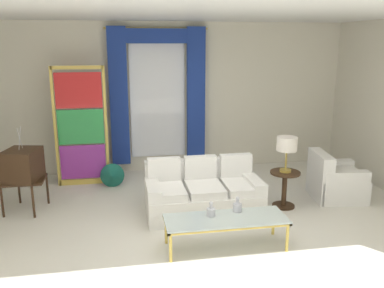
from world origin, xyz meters
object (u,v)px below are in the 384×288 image
object	(u,v)px
bottle_crystal_tall	(211,211)
peacock_figurine	(112,176)
round_side_table	(284,186)
table_lamp_brass	(287,145)
couch_white_long	(202,193)
bottle_blue_decanter	(237,207)
coffee_table	(226,221)
armchair_white	(334,182)
vintage_tv	(22,166)
stained_glass_divider	(81,129)

from	to	relation	value
bottle_crystal_tall	peacock_figurine	xyz separation A→B (m)	(-1.30, 2.42, -0.26)
round_side_table	table_lamp_brass	size ratio (longest dim) A/B	1.04
couch_white_long	round_side_table	xyz separation A→B (m)	(1.34, -0.04, 0.05)
bottle_blue_decanter	bottle_crystal_tall	world-z (taller)	bottle_blue_decanter
coffee_table	bottle_crystal_tall	xyz separation A→B (m)	(-0.17, 0.10, 0.10)
couch_white_long	armchair_white	bearing A→B (deg)	4.47
vintage_tv	armchair_white	size ratio (longest dim) A/B	1.46
peacock_figurine	vintage_tv	bearing A→B (deg)	-149.05
couch_white_long	peacock_figurine	size ratio (longest dim) A/B	2.94
bottle_blue_decanter	armchair_white	size ratio (longest dim) A/B	0.23
stained_glass_divider	table_lamp_brass	size ratio (longest dim) A/B	3.86
stained_glass_divider	round_side_table	bearing A→B (deg)	-27.20
coffee_table	round_side_table	xyz separation A→B (m)	(1.27, 1.14, -0.02)
coffee_table	table_lamp_brass	size ratio (longest dim) A/B	2.76
vintage_tv	table_lamp_brass	size ratio (longest dim) A/B	2.36
vintage_tv	round_side_table	size ratio (longest dim) A/B	2.26
table_lamp_brass	armchair_white	bearing A→B (deg)	12.52
bottle_blue_decanter	round_side_table	distance (m)	1.44
armchair_white	stained_glass_divider	world-z (taller)	stained_glass_divider
stained_glass_divider	table_lamp_brass	world-z (taller)	stained_glass_divider
bottle_blue_decanter	bottle_crystal_tall	size ratio (longest dim) A/B	1.05
bottle_crystal_tall	stained_glass_divider	bearing A→B (deg)	123.87
vintage_tv	peacock_figurine	xyz separation A→B (m)	(1.33, 0.80, -0.51)
peacock_figurine	stained_glass_divider	bearing A→B (deg)	150.25
couch_white_long	bottle_crystal_tall	bearing A→B (deg)	-95.60
coffee_table	bottle_crystal_tall	distance (m)	0.22
couch_white_long	round_side_table	bearing A→B (deg)	-1.60
bottle_crystal_tall	round_side_table	size ratio (longest dim) A/B	0.33
peacock_figurine	bottle_blue_decanter	bearing A→B (deg)	-54.38
coffee_table	bottle_crystal_tall	size ratio (longest dim) A/B	7.89
vintage_tv	round_side_table	xyz separation A→B (m)	(4.09, -0.58, -0.37)
vintage_tv	bottle_crystal_tall	bearing A→B (deg)	-31.61
bottle_crystal_tall	vintage_tv	bearing A→B (deg)	148.39
coffee_table	bottle_blue_decanter	xyz separation A→B (m)	(0.20, 0.18, 0.10)
bottle_crystal_tall	stained_glass_divider	distance (m)	3.33
armchair_white	peacock_figurine	distance (m)	3.92
coffee_table	round_side_table	distance (m)	1.71
peacock_figurine	round_side_table	world-z (taller)	round_side_table
bottle_blue_decanter	peacock_figurine	xyz separation A→B (m)	(-1.68, 2.35, -0.26)
armchair_white	stained_glass_divider	size ratio (longest dim) A/B	0.42
couch_white_long	bottle_crystal_tall	size ratio (longest dim) A/B	8.85
couch_white_long	table_lamp_brass	xyz separation A→B (m)	(1.34, -0.04, 0.72)
armchair_white	peacock_figurine	size ratio (longest dim) A/B	1.54
armchair_white	couch_white_long	bearing A→B (deg)	-175.53
stained_glass_divider	bottle_crystal_tall	bearing A→B (deg)	-56.13
coffee_table	vintage_tv	xyz separation A→B (m)	(-2.81, 1.72, 0.35)
bottle_blue_decanter	peacock_figurine	bearing A→B (deg)	125.62
bottle_blue_decanter	armchair_white	bearing A→B (deg)	29.85
bottle_crystal_tall	peacock_figurine	world-z (taller)	bottle_crystal_tall
coffee_table	bottle_crystal_tall	world-z (taller)	bottle_crystal_tall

